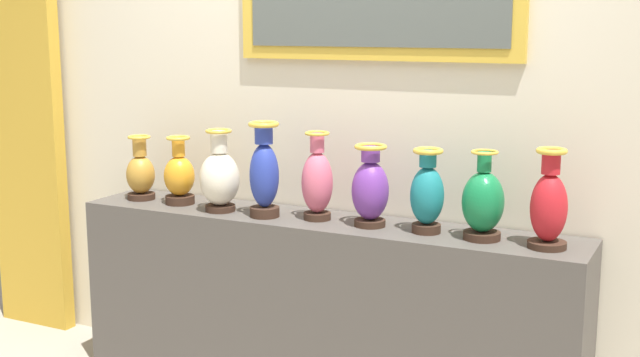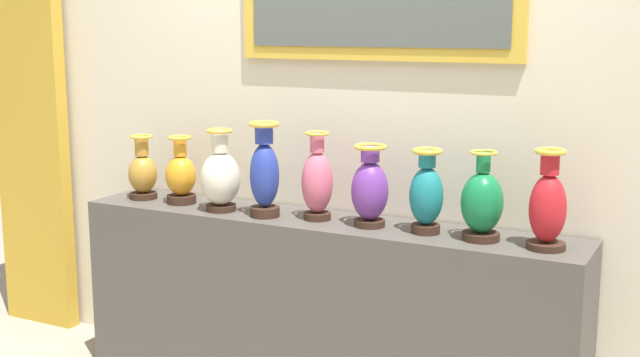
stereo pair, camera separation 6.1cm
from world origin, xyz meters
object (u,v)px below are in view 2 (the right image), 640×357
vase_amber (181,176)px  vase_crimson (548,206)px  vase_ochre (143,173)px  vase_emerald (482,203)px  vase_violet (370,189)px  vase_cobalt (264,173)px  vase_ivory (220,177)px  vase_rose (317,182)px  vase_teal (426,194)px

vase_amber → vase_crimson: (1.77, -0.02, 0.03)m
vase_crimson → vase_ochre: bearing=179.3°
vase_emerald → vase_crimson: 0.27m
vase_violet → vase_crimson: vase_crimson is taller
vase_amber → vase_cobalt: (0.51, -0.05, 0.06)m
vase_ivory → vase_crimson: size_ratio=0.97×
vase_violet → vase_amber: bearing=179.8°
vase_crimson → vase_amber: bearing=179.2°
vase_amber → vase_rose: 0.75m
vase_ochre → vase_ivory: size_ratio=0.83×
vase_teal → vase_ivory: bearing=-177.5°
vase_violet → vase_teal: bearing=0.3°
vase_emerald → vase_teal: bearing=178.8°
vase_ivory → vase_teal: size_ratio=1.08×
vase_amber → vase_violet: (1.01, -0.00, 0.03)m
vase_rose → vase_violet: (0.26, -0.01, -0.01)m
vase_ochre → vase_teal: (1.50, -0.00, 0.03)m
vase_amber → vase_rose: vase_rose is taller
vase_cobalt → vase_emerald: 1.00m
vase_cobalt → vase_violet: bearing=5.6°
vase_amber → vase_emerald: size_ratio=0.91×
vase_crimson → vase_emerald: bearing=176.5°
vase_rose → vase_crimson: bearing=-1.6°
vase_amber → vase_teal: size_ratio=0.93×
vase_crimson → vase_ivory: bearing=-179.1°
vase_cobalt → vase_crimson: vase_cobalt is taller
vase_ivory → vase_rose: (0.48, 0.05, 0.01)m
vase_ochre → vase_crimson: 2.00m
vase_ochre → vase_amber: bearing=-0.4°
vase_ivory → vase_violet: size_ratio=1.08×
vase_rose → vase_ivory: bearing=-174.0°
vase_ochre → vase_crimson: size_ratio=0.81×
vase_ochre → vase_ivory: bearing=-5.5°
vase_ochre → vase_teal: size_ratio=0.89×
vase_cobalt → vase_crimson: 1.26m
vase_cobalt → vase_teal: bearing=3.8°
vase_amber → vase_cobalt: vase_cobalt is taller
vase_ochre → vase_rose: vase_rose is taller
vase_ochre → vase_amber: size_ratio=0.97×
vase_ivory → vase_emerald: 1.24m
vase_cobalt → vase_teal: vase_cobalt is taller
vase_ochre → vase_emerald: bearing=-0.3°
vase_ochre → vase_violet: bearing=-0.3°
vase_teal → vase_crimson: size_ratio=0.91×
vase_cobalt → vase_crimson: size_ratio=1.10×
vase_rose → vase_emerald: vase_rose is taller
vase_violet → vase_crimson: (0.76, -0.02, 0.01)m
vase_ivory → vase_cobalt: size_ratio=0.89×
vase_ochre → vase_emerald: size_ratio=0.88×
vase_ochre → vase_ivory: 0.50m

